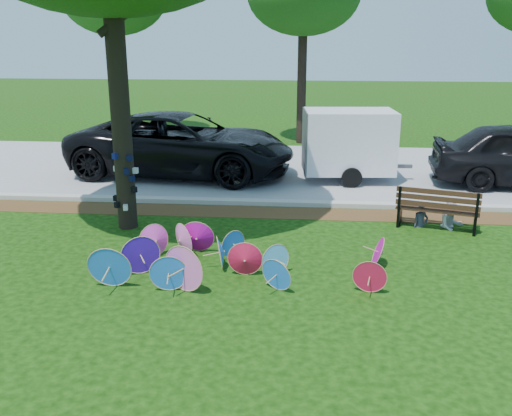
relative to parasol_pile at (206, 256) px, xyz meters
The scene contains 10 objects.
ground 0.77m from the parasol_pile, 61.18° to the right, with size 90.00×90.00×0.00m, color black.
mulch_strip 3.93m from the parasol_pile, 85.17° to the left, with size 90.00×1.00×0.01m, color #472D16.
curb 4.62m from the parasol_pile, 85.90° to the left, with size 90.00×0.30×0.12m, color #B7B5AD.
street 8.76m from the parasol_pile, 87.84° to the left, with size 90.00×8.00×0.01m, color gray.
parasol_pile is the anchor object (origin of this frame).
black_van 7.98m from the parasol_pile, 104.99° to the left, with size 3.25×7.05×1.96m, color black.
cargo_trailer 8.07m from the parasol_pile, 66.94° to the left, with size 2.65×1.68×2.45m, color white.
park_bench 5.82m from the parasol_pile, 32.19° to the left, with size 1.89×0.72×0.99m, color black, non-canonical shape.
person_left 5.56m from the parasol_pile, 34.55° to the left, with size 0.39×0.26×1.07m, color #393D4E.
person_right 6.15m from the parasol_pile, 30.85° to the left, with size 0.61×0.47×1.25m, color silver.
Camera 1 is at (1.46, -9.26, 4.42)m, focal length 40.00 mm.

